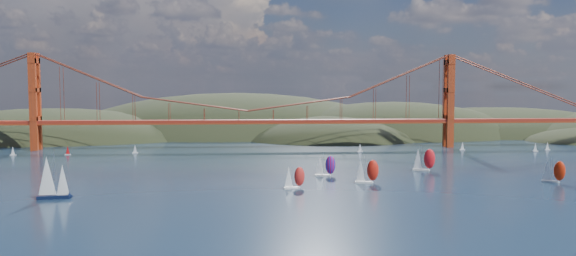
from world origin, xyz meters
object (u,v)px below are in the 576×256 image
Objects in this scene: racer_2 at (553,171)px; racer_0 at (294,177)px; sloop_navy at (52,178)px; racer_rwb at (325,165)px; racer_3 at (423,159)px; racer_1 at (366,171)px.

racer_0 is at bearing -143.68° from racer_2.
sloop_navy is 101.65m from racer_rwb.
racer_3 is 1.15× the size of racer_rwb.
racer_0 is 0.87× the size of racer_1.
racer_3 is (30.85, 28.56, 0.37)m from racer_1.
racer_0 is at bearing 0.97° from sloop_navy.
sloop_navy reaches higher than racer_2.
sloop_navy is 1.42× the size of racer_3.
racer_rwb is at bearing 132.29° from racer_1.
racer_2 is 1.00× the size of racer_rwb.
racer_0 is 0.93× the size of racer_rwb.
racer_1 is 42.04m from racer_3.
racer_2 is at bearing -6.80° from racer_0.
racer_3 reaches higher than racer_rwb.
racer_rwb is (-13.20, 17.37, -0.28)m from racer_1.
racer_3 is (137.97, 49.99, -1.66)m from sloop_navy.
racer_0 is 29.42m from racer_1.
racer_rwb is (-83.55, 21.00, 0.02)m from racer_2.
sloop_navy is at bearing -146.76° from racer_3.
racer_1 is (107.12, 21.43, -2.03)m from sloop_navy.
racer_3 is at bearing 18.78° from racer_rwb.
racer_rwb is at bearing -152.43° from racer_3.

